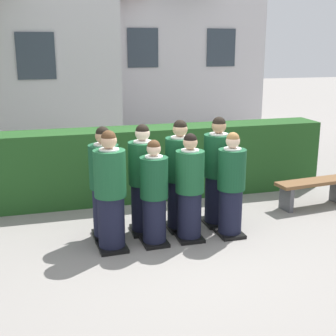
# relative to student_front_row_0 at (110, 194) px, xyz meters

# --- Properties ---
(ground_plane) EXTENTS (60.00, 60.00, 0.00)m
(ground_plane) POSITION_rel_student_front_row_0_xyz_m (0.88, -0.00, -0.81)
(ground_plane) COLOR gray
(student_front_row_0) EXTENTS (0.44, 0.50, 1.69)m
(student_front_row_0) POSITION_rel_student_front_row_0_xyz_m (0.00, 0.00, 0.00)
(student_front_row_0) COLOR black
(student_front_row_0) RESTS_ON ground
(student_front_row_1) EXTENTS (0.40, 0.45, 1.53)m
(student_front_row_1) POSITION_rel_student_front_row_0_xyz_m (0.62, -0.00, -0.08)
(student_front_row_1) COLOR black
(student_front_row_1) RESTS_ON ground
(student_front_row_2) EXTENTS (0.41, 0.50, 1.59)m
(student_front_row_2) POSITION_rel_student_front_row_0_xyz_m (1.15, 0.03, -0.05)
(student_front_row_2) COLOR black
(student_front_row_2) RESTS_ON ground
(student_front_row_3) EXTENTS (0.41, 0.46, 1.57)m
(student_front_row_3) POSITION_rel_student_front_row_0_xyz_m (1.78, -0.00, -0.06)
(student_front_row_3) COLOR black
(student_front_row_3) RESTS_ON ground
(student_rear_row_0) EXTENTS (0.43, 0.52, 1.67)m
(student_rear_row_0) POSITION_rel_student_front_row_0_xyz_m (-0.02, 0.43, -0.01)
(student_rear_row_0) COLOR black
(student_rear_row_0) RESTS_ON ground
(student_rear_row_1) EXTENTS (0.43, 0.53, 1.67)m
(student_rear_row_1) POSITION_rel_student_front_row_0_xyz_m (0.56, 0.46, -0.01)
(student_rear_row_1) COLOR black
(student_rear_row_1) RESTS_ON ground
(student_rear_row_2) EXTENTS (0.45, 0.54, 1.71)m
(student_rear_row_2) POSITION_rel_student_front_row_0_xyz_m (1.13, 0.45, 0.01)
(student_rear_row_2) COLOR black
(student_rear_row_2) RESTS_ON ground
(student_rear_row_3) EXTENTS (0.45, 0.54, 1.73)m
(student_rear_row_3) POSITION_rel_student_front_row_0_xyz_m (1.76, 0.48, 0.02)
(student_rear_row_3) COLOR black
(student_rear_row_3) RESTS_ON ground
(hedge) EXTENTS (7.00, 0.70, 1.32)m
(hedge) POSITION_rel_student_front_row_0_xyz_m (0.88, 2.08, -0.14)
(hedge) COLOR #214C1E
(hedge) RESTS_ON ground
(school_building_annex) EXTENTS (5.66, 3.64, 5.94)m
(school_building_annex) POSITION_rel_student_front_row_0_xyz_m (3.36, 9.10, 2.24)
(school_building_annex) COLOR silver
(school_building_annex) RESTS_ON ground
(wooden_bench) EXTENTS (1.43, 0.50, 0.48)m
(wooden_bench) POSITION_rel_student_front_row_0_xyz_m (3.69, 0.78, -0.46)
(wooden_bench) COLOR brown
(wooden_bench) RESTS_ON ground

